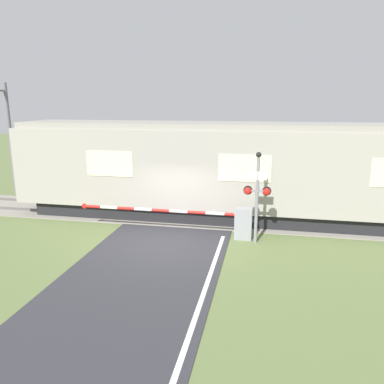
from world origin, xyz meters
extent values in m
plane|color=#5B6B3D|center=(0.00, 0.00, 0.00)|extent=(80.00, 80.00, 0.00)
cube|color=gray|center=(0.00, 3.25, 0.01)|extent=(36.00, 3.20, 0.03)
cube|color=#595451|center=(0.00, 2.53, 0.08)|extent=(36.00, 0.08, 0.10)
cube|color=#595451|center=(0.00, 3.97, 0.08)|extent=(36.00, 0.08, 0.10)
cube|color=black|center=(2.54, 3.25, 0.30)|extent=(17.49, 2.37, 0.60)
cube|color=#9E998E|center=(2.54, 3.25, 2.14)|extent=(19.01, 2.79, 3.09)
cube|color=gray|center=(2.54, 3.25, 3.81)|extent=(18.63, 2.57, 0.24)
cube|color=beige|center=(2.54, 1.84, 2.38)|extent=(1.90, 0.02, 0.99)
cube|color=beige|center=(-2.69, 1.84, 2.38)|extent=(1.90, 0.02, 0.99)
cube|color=gray|center=(2.61, 0.97, 0.56)|extent=(0.60, 0.44, 1.11)
cylinder|color=gray|center=(2.61, 0.97, 0.87)|extent=(0.16, 0.16, 0.18)
cylinder|color=red|center=(2.27, 0.97, 0.87)|extent=(0.67, 0.11, 0.11)
cylinder|color=white|center=(1.60, 0.97, 0.87)|extent=(0.67, 0.11, 0.11)
cylinder|color=red|center=(0.94, 0.97, 0.87)|extent=(0.67, 0.11, 0.11)
cylinder|color=white|center=(0.27, 0.97, 0.87)|extent=(0.67, 0.11, 0.11)
cylinder|color=red|center=(-0.40, 0.97, 0.87)|extent=(0.67, 0.11, 0.11)
cylinder|color=white|center=(-1.07, 0.97, 0.87)|extent=(0.67, 0.11, 0.11)
cylinder|color=red|center=(-1.74, 0.97, 0.87)|extent=(0.67, 0.11, 0.11)
cylinder|color=white|center=(-2.41, 0.97, 0.87)|extent=(0.67, 0.11, 0.11)
cylinder|color=red|center=(-3.08, 0.97, 0.87)|extent=(0.67, 0.11, 0.11)
cylinder|color=red|center=(-3.41, 0.97, 0.87)|extent=(0.20, 0.02, 0.20)
cylinder|color=gray|center=(3.05, 0.67, 1.47)|extent=(0.11, 0.11, 2.94)
cube|color=gray|center=(3.05, 0.67, 1.82)|extent=(0.74, 0.07, 0.07)
sphere|color=red|center=(2.74, 0.62, 1.82)|extent=(0.24, 0.24, 0.24)
sphere|color=red|center=(3.36, 0.62, 1.82)|extent=(0.24, 0.24, 0.24)
cylinder|color=black|center=(2.74, 0.73, 1.82)|extent=(0.30, 0.06, 0.30)
cylinder|color=black|center=(3.36, 0.73, 1.82)|extent=(0.30, 0.06, 0.30)
cube|color=white|center=(3.05, 0.63, 2.35)|extent=(0.57, 0.02, 0.28)
sphere|color=black|center=(3.05, 0.67, 3.04)|extent=(0.18, 0.18, 0.18)
cylinder|color=slate|center=(-9.65, 5.43, 2.84)|extent=(0.20, 0.20, 5.68)
camera|label=1|loc=(3.31, -11.66, 4.69)|focal=35.00mm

